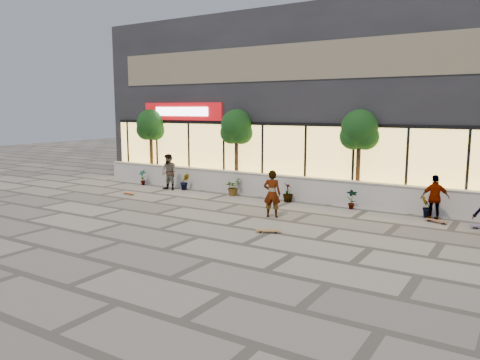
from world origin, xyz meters
The scene contains 18 objects.
ground centered at (0.00, 0.00, 0.00)m, with size 80.00×80.00×0.00m, color #A29B8C.
planter_wall centered at (0.00, 7.00, 0.52)m, with size 22.00×0.42×1.04m.
retail_building centered at (0.00, 12.49, 4.25)m, with size 24.00×9.17×8.50m.
shrub_a centered at (-8.50, 6.45, 0.41)m, with size 0.43×0.29×0.81m, color #123915.
shrub_b centered at (-5.70, 6.45, 0.41)m, with size 0.45×0.36×0.81m, color #123915.
shrub_c centered at (-2.90, 6.45, 0.41)m, with size 0.73×0.63×0.81m, color #123915.
shrub_d centered at (-0.10, 6.45, 0.41)m, with size 0.45×0.45×0.81m, color #123915.
shrub_e centered at (2.70, 6.45, 0.41)m, with size 0.43×0.29×0.81m, color #123915.
shrub_f centered at (5.50, 6.45, 0.41)m, with size 0.45×0.36×0.81m, color #123915.
tree_west centered at (-9.00, 7.70, 2.99)m, with size 1.60×1.50×3.92m.
tree_midwest centered at (-3.50, 7.70, 2.99)m, with size 1.60×1.50×3.92m.
tree_mideast centered at (2.50, 7.70, 2.99)m, with size 1.60×1.50×3.92m.
skater_center centered at (0.66, 3.57, 0.87)m, with size 0.64×0.42×1.74m, color white.
skater_left centered at (-6.32, 6.02, 0.88)m, with size 0.86×0.67×1.77m, color tan.
skater_right_near centered at (5.81, 6.13, 0.82)m, with size 0.96×0.40×1.64m, color silver.
skateboard_center centered at (1.62, 1.53, 0.08)m, with size 0.81×0.53×0.10m.
skateboard_left centered at (-7.12, 4.07, 0.07)m, with size 0.74×0.28×0.09m.
skateboard_right_near centered at (5.95, 5.83, 0.08)m, with size 0.83×0.49×0.10m.
Camera 1 is at (8.56, -11.27, 3.94)m, focal length 35.00 mm.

